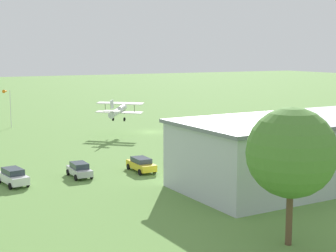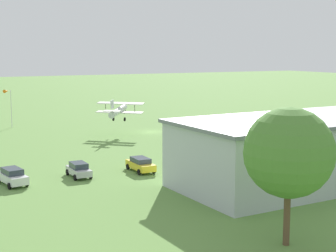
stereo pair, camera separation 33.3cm
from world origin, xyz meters
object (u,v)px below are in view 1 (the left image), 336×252
at_px(biplane, 118,110).
at_px(tree_by_windsock, 291,153).
at_px(windsock, 6,94).
at_px(car_yellow, 141,164).
at_px(person_watching_takeoff, 306,139).
at_px(car_silver, 79,170).
at_px(hangar, 310,149).
at_px(person_walking_on_apron, 281,146).
at_px(car_white, 13,176).

distance_m(biplane, tree_by_windsock, 49.75).
height_order(biplane, windsock, windsock).
xyz_separation_m(car_yellow, person_watching_takeoff, (-28.21, -4.51, 0.00)).
xyz_separation_m(car_silver, person_watching_takeoff, (-35.13, -3.82, 0.01)).
xyz_separation_m(hangar, tree_by_windsock, (13.74, 12.87, 3.12)).
distance_m(biplane, person_watching_takeoff, 28.84).
relative_size(car_yellow, tree_by_windsock, 0.47).
xyz_separation_m(biplane, person_watching_takeoff, (-20.95, 19.55, -3.25)).
height_order(biplane, car_silver, biplane).
xyz_separation_m(hangar, person_walking_on_apron, (-7.86, -13.88, -2.53)).
height_order(biplane, car_yellow, biplane).
distance_m(biplane, car_white, 31.74).
bearing_deg(hangar, biplane, -80.47).
xyz_separation_m(person_watching_takeoff, tree_by_windsock, (28.61, 29.55, 5.67)).
distance_m(hangar, person_watching_takeoff, 22.49).
distance_m(tree_by_windsock, windsock, 66.57).
xyz_separation_m(car_yellow, car_silver, (6.92, -0.69, -0.01)).
relative_size(car_silver, tree_by_windsock, 0.42).
relative_size(biplane, car_silver, 1.75).
bearing_deg(car_yellow, person_watching_takeoff, -170.91).
bearing_deg(person_walking_on_apron, biplane, -58.05).
bearing_deg(windsock, car_white, 79.68).
height_order(car_white, windsock, windsock).
height_order(hangar, person_watching_takeoff, hangar).
height_order(biplane, tree_by_windsock, tree_by_windsock).
bearing_deg(biplane, windsock, -51.43).
bearing_deg(car_yellow, windsock, -81.11).
height_order(car_yellow, windsock, windsock).
relative_size(hangar, car_yellow, 6.37).
distance_m(hangar, biplane, 36.74).
xyz_separation_m(car_silver, person_walking_on_apron, (-28.11, -1.03, 0.03)).
height_order(car_white, person_walking_on_apron, car_white).
distance_m(person_watching_takeoff, tree_by_windsock, 41.52).
height_order(biplane, car_white, biplane).
relative_size(car_yellow, person_walking_on_apron, 2.68).
relative_size(person_walking_on_apron, tree_by_windsock, 0.18).
bearing_deg(biplane, tree_by_windsock, 81.13).
height_order(car_silver, person_walking_on_apron, person_walking_on_apron).
xyz_separation_m(biplane, car_white, (21.12, 23.49, -3.19)).
bearing_deg(car_white, car_yellow, 177.61).
distance_m(hangar, car_white, 30.14).
bearing_deg(tree_by_windsock, hangar, -136.88).
relative_size(biplane, windsock, 1.05).
height_order(person_watching_takeoff, windsock, windsock).
xyz_separation_m(hangar, car_silver, (20.26, -12.86, -2.56)).
bearing_deg(person_watching_takeoff, windsock, -46.67).
relative_size(car_white, tree_by_windsock, 0.49).
bearing_deg(car_white, windsock, -100.32).
xyz_separation_m(car_yellow, windsock, (6.45, -41.26, 5.05)).
height_order(tree_by_windsock, windsock, tree_by_windsock).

